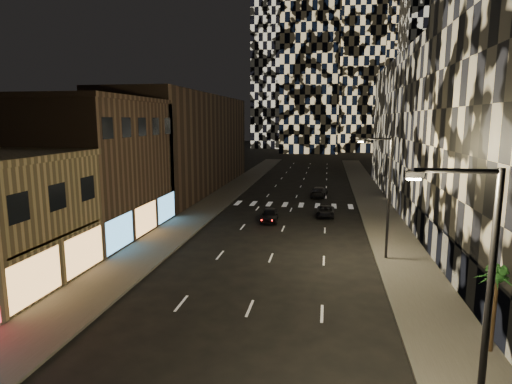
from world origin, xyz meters
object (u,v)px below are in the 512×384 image
(streetlight_far, at_px, (386,190))
(car_dark_oncoming, at_px, (319,192))
(car_dark_midlane, at_px, (270,215))
(palm_tree, at_px, (496,281))
(streetlight_near, at_px, (479,303))
(car_dark_rightlane, at_px, (325,211))

(streetlight_far, xyz_separation_m, car_dark_oncoming, (-5.29, 26.20, -4.66))
(streetlight_far, relative_size, car_dark_midlane, 2.18)
(car_dark_oncoming, bearing_deg, palm_tree, 108.39)
(streetlight_near, xyz_separation_m, streetlight_far, (0.00, 20.00, 0.00))
(streetlight_near, bearing_deg, palm_tree, 66.39)
(streetlight_far, distance_m, palm_tree, 13.32)
(streetlight_near, xyz_separation_m, car_dark_rightlane, (-4.35, 34.01, -4.78))
(car_dark_midlane, distance_m, palm_tree, 27.02)
(streetlight_far, relative_size, palm_tree, 2.26)
(car_dark_midlane, bearing_deg, streetlight_far, -50.65)
(car_dark_oncoming, bearing_deg, streetlight_near, 102.72)
(car_dark_rightlane, bearing_deg, car_dark_midlane, -148.14)
(streetlight_near, relative_size, palm_tree, 2.26)
(streetlight_far, height_order, car_dark_rightlane, streetlight_far)
(streetlight_near, height_order, car_dark_midlane, streetlight_near)
(streetlight_near, distance_m, car_dark_oncoming, 46.73)
(car_dark_oncoming, height_order, car_dark_rightlane, car_dark_oncoming)
(streetlight_far, xyz_separation_m, car_dark_midlane, (-10.03, 10.63, -4.65))
(car_dark_oncoming, bearing_deg, car_dark_midlane, 79.26)
(streetlight_near, xyz_separation_m, car_dark_midlane, (-10.03, 30.63, -4.65))
(car_dark_rightlane, height_order, palm_tree, palm_tree)
(car_dark_oncoming, relative_size, car_dark_rightlane, 1.17)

